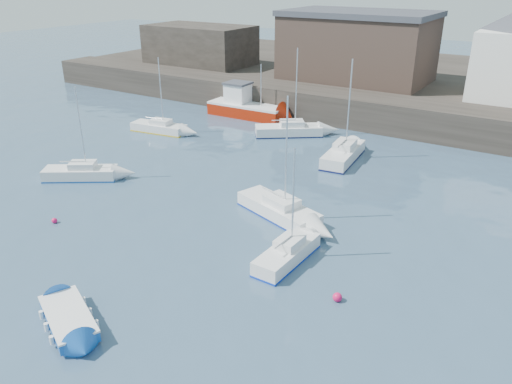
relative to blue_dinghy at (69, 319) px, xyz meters
The scene contains 16 objects.
water 2.22m from the blue_dinghy, 65.38° to the left, with size 220.00×220.00×0.00m, color #2D4760.
quay_wall 37.01m from the blue_dinghy, 88.59° to the left, with size 90.00×5.00×3.00m, color #28231E.
land_strip 55.00m from the blue_dinghy, 89.05° to the left, with size 90.00×32.00×2.80m, color #28231E.
warehouse 45.69m from the blue_dinghy, 96.46° to the left, with size 16.40×10.40×7.60m.
bldg_west 51.89m from the blue_dinghy, 121.63° to the left, with size 14.00×8.00×5.00m.
blue_dinghy is the anchor object (origin of this frame).
fishing_boat 35.83m from the blue_dinghy, 110.87° to the left, with size 8.64×3.38×5.68m.
sailboat_a 17.86m from the blue_dinghy, 138.57° to the left, with size 5.43×4.44×7.01m.
sailboat_b 14.57m from the blue_dinghy, 80.59° to the left, with size 6.45×3.82×7.91m.
sailboat_c 11.35m from the blue_dinghy, 61.18° to the left, with size 1.72×4.87×6.34m.
sailboat_e 29.17m from the blue_dinghy, 124.73° to the left, with size 5.78×2.58×7.18m.
sailboat_f 26.26m from the blue_dinghy, 86.23° to the left, with size 2.66×6.46×8.18m.
sailboat_h 30.27m from the blue_dinghy, 100.29° to the left, with size 6.28×5.38×8.13m.
buoy_near 10.86m from the blue_dinghy, 146.00° to the left, with size 0.35×0.35×0.35m, color #E11455.
buoy_mid 12.29m from the blue_dinghy, 41.24° to the left, with size 0.46×0.46×0.46m, color #E11455.
buoy_far 16.12m from the blue_dinghy, 79.16° to the left, with size 0.45×0.45×0.45m, color #E11455.
Camera 1 is at (15.58, -12.55, 14.44)m, focal length 35.00 mm.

